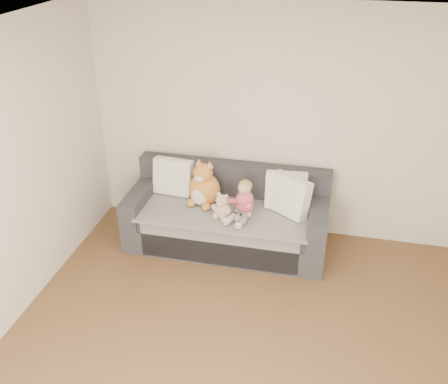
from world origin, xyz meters
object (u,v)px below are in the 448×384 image
(toddler, at_px, (243,202))
(sippy_cup, at_px, (236,213))
(sofa, at_px, (228,218))
(teddy_bear, at_px, (222,208))
(plush_cat, at_px, (204,187))

(toddler, xyz_separation_m, sippy_cup, (-0.06, -0.07, -0.11))
(sofa, bearing_deg, teddy_bear, -91.60)
(toddler, xyz_separation_m, plush_cat, (-0.47, 0.17, 0.03))
(sofa, bearing_deg, toddler, -39.10)
(plush_cat, relative_size, teddy_bear, 1.82)
(toddler, distance_m, teddy_bear, 0.24)
(sippy_cup, bearing_deg, sofa, 121.88)
(sofa, xyz_separation_m, toddler, (0.20, -0.17, 0.34))
(plush_cat, bearing_deg, toddler, -7.44)
(plush_cat, height_order, teddy_bear, plush_cat)
(sofa, xyz_separation_m, plush_cat, (-0.27, 0.01, 0.36))
(sofa, distance_m, toddler, 0.43)
(toddler, relative_size, sippy_cup, 3.62)
(sofa, bearing_deg, plush_cat, 178.42)
(sofa, distance_m, sippy_cup, 0.35)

